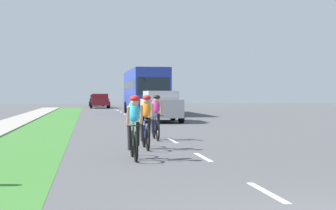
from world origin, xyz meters
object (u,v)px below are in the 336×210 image
cyclist_trailing (146,121)px  suv_silver (161,105)px  cyclist_distant (156,117)px  sedan_black (96,100)px  pickup_maroon (100,101)px  bus_blue (145,89)px  cyclist_lead (134,127)px

cyclist_trailing → suv_silver: 14.64m
cyclist_distant → sedan_black: (-1.24, 50.36, -0.04)m
suv_silver → sedan_black: size_ratio=1.09×
sedan_black → cyclist_distant: bearing=-88.6°
cyclist_distant → cyclist_trailing: bearing=-103.1°
cyclist_distant → pickup_maroon: 41.11m
bus_blue → cyclist_trailing: bearing=-96.2°
suv_silver → sedan_black: 39.01m
cyclist_distant → bus_blue: 22.86m
cyclist_distant → suv_silver: suv_silver is taller
pickup_maroon → sedan_black: 9.27m
pickup_maroon → bus_blue: bearing=-80.3°
cyclist_lead → cyclist_distant: (1.24, 5.28, 0.00)m
cyclist_trailing → cyclist_distant: same height
suv_silver → cyclist_distant: bearing=-99.0°
bus_blue → sedan_black: (-3.36, 27.62, -1.21)m
cyclist_distant → pickup_maroon: (-1.01, 41.09, 0.02)m
suv_silver → cyclist_lead: bearing=-100.3°
cyclist_lead → bus_blue: (3.36, 28.01, 1.17)m
cyclist_lead → pickup_maroon: size_ratio=0.34×
cyclist_lead → sedan_black: (0.00, 55.63, -0.04)m
cyclist_trailing → sedan_black: (-0.55, 53.32, -0.04)m
suv_silver → bus_blue: size_ratio=0.41×
cyclist_distant → bus_blue: (2.12, 22.73, 1.17)m
cyclist_trailing → sedan_black: size_ratio=0.40×
cyclist_lead → sedan_black: cyclist_lead is taller
cyclist_distant → sedan_black: cyclist_distant is taller
cyclist_trailing → pickup_maroon: bearing=90.4°
sedan_black → bus_blue: bearing=-83.1°
cyclist_lead → bus_blue: bearing=83.2°
cyclist_distant → bus_blue: size_ratio=0.15×
bus_blue → pickup_maroon: bearing=99.7°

